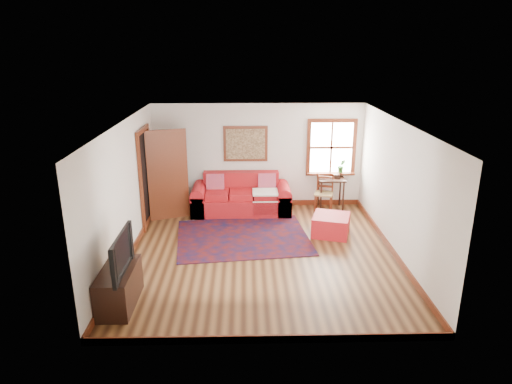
{
  "coord_description": "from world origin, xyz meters",
  "views": [
    {
      "loc": [
        -0.3,
        -7.91,
        3.83
      ],
      "look_at": [
        -0.1,
        0.6,
        1.04
      ],
      "focal_mm": 32.0,
      "sensor_mm": 36.0,
      "label": 1
    }
  ],
  "objects_px": {
    "side_table": "(331,183)",
    "media_cabinet": "(119,287)",
    "red_ottoman": "(331,225)",
    "ladder_back_chair": "(324,192)",
    "red_leather_sofa": "(241,199)"
  },
  "relations": [
    {
      "from": "ladder_back_chair",
      "to": "side_table",
      "type": "bearing_deg",
      "value": 40.63
    },
    {
      "from": "ladder_back_chair",
      "to": "media_cabinet",
      "type": "distance_m",
      "value": 5.54
    },
    {
      "from": "red_leather_sofa",
      "to": "ladder_back_chair",
      "type": "height_order",
      "value": "red_leather_sofa"
    },
    {
      "from": "red_ottoman",
      "to": "side_table",
      "type": "height_order",
      "value": "side_table"
    },
    {
      "from": "media_cabinet",
      "to": "red_ottoman",
      "type": "bearing_deg",
      "value": 35.18
    },
    {
      "from": "red_ottoman",
      "to": "ladder_back_chair",
      "type": "distance_m",
      "value": 1.44
    },
    {
      "from": "side_table",
      "to": "media_cabinet",
      "type": "xyz_separation_m",
      "value": [
        -3.99,
        -4.2,
        -0.33
      ]
    },
    {
      "from": "red_ottoman",
      "to": "ladder_back_chair",
      "type": "height_order",
      "value": "ladder_back_chair"
    },
    {
      "from": "media_cabinet",
      "to": "ladder_back_chair",
      "type": "bearing_deg",
      "value": 46.74
    },
    {
      "from": "side_table",
      "to": "ladder_back_chair",
      "type": "xyz_separation_m",
      "value": [
        -0.19,
        -0.16,
        -0.15
      ]
    },
    {
      "from": "red_ottoman",
      "to": "ladder_back_chair",
      "type": "xyz_separation_m",
      "value": [
        0.08,
        1.41,
        0.27
      ]
    },
    {
      "from": "red_ottoman",
      "to": "media_cabinet",
      "type": "distance_m",
      "value": 4.55
    },
    {
      "from": "red_ottoman",
      "to": "side_table",
      "type": "relative_size",
      "value": 0.97
    },
    {
      "from": "side_table",
      "to": "media_cabinet",
      "type": "height_order",
      "value": "side_table"
    },
    {
      "from": "red_leather_sofa",
      "to": "red_ottoman",
      "type": "distance_m",
      "value": 2.35
    }
  ]
}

